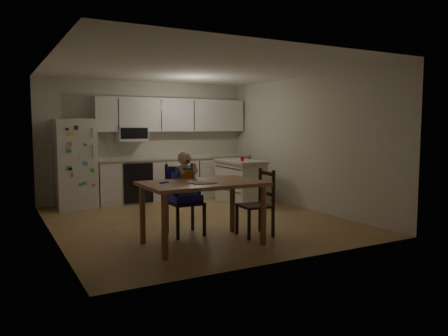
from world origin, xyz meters
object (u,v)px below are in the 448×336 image
refrigerator (75,164)px  red_cup (242,159)px  dining_table (202,190)px  chair_side (261,198)px  chair_booster (184,185)px  kitchen_island (240,181)px

refrigerator → red_cup: (2.94, -1.30, 0.07)m
dining_table → chair_side: size_ratio=1.64×
chair_side → chair_booster: bearing=-117.1°
red_cup → dining_table: (-1.94, -2.22, -0.20)m
refrigerator → dining_table: size_ratio=1.09×
red_cup → dining_table: 2.96m
refrigerator → chair_side: 4.00m
dining_table → chair_booster: (0.00, 0.62, -0.00)m
kitchen_island → dining_table: size_ratio=0.76×
chair_booster → kitchen_island: bearing=42.1°
dining_table → chair_side: 0.96m
kitchen_island → chair_side: 2.64m
chair_side → refrigerator: bearing=-146.5°
refrigerator → red_cup: refrigerator is taller
chair_booster → chair_side: (0.94, -0.58, -0.19)m
red_cup → dining_table: size_ratio=0.06×
red_cup → chair_booster: bearing=-140.5°
dining_table → chair_booster: chair_booster is taller
red_cup → chair_side: size_ratio=0.09×
refrigerator → chair_booster: bearing=-71.0°
chair_booster → chair_side: 1.12m
refrigerator → chair_side: (1.94, -3.48, -0.31)m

